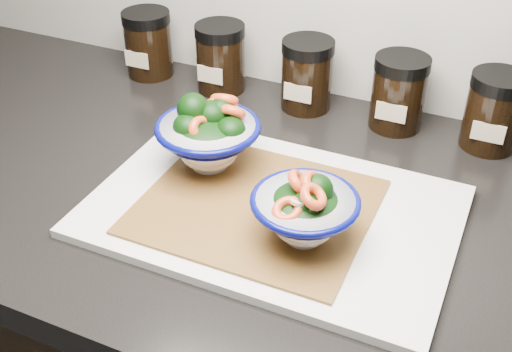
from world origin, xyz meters
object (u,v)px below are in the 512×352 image
at_px(bowl_right, 305,211).
at_px(spice_jar_e, 494,111).
at_px(cutting_board, 272,211).
at_px(spice_jar_d, 399,93).
at_px(bowl_left, 209,136).
at_px(spice_jar_a, 148,43).
at_px(spice_jar_c, 307,75).
at_px(spice_jar_b, 221,58).

bearing_deg(bowl_right, spice_jar_e, 63.08).
height_order(cutting_board, spice_jar_d, spice_jar_d).
bearing_deg(bowl_left, spice_jar_a, 135.96).
bearing_deg(spice_jar_d, bowl_right, -94.70).
bearing_deg(spice_jar_d, spice_jar_c, 180.00).
height_order(bowl_left, spice_jar_e, bowl_left).
relative_size(spice_jar_b, spice_jar_d, 1.00).
relative_size(bowl_right, spice_jar_e, 1.11).
bearing_deg(spice_jar_c, spice_jar_d, 0.00).
distance_m(bowl_left, spice_jar_c, 0.24).
height_order(cutting_board, bowl_right, bowl_right).
xyz_separation_m(spice_jar_a, spice_jar_d, (0.44, 0.00, 0.00)).
bearing_deg(spice_jar_e, cutting_board, -128.31).
bearing_deg(spice_jar_b, cutting_board, -52.70).
xyz_separation_m(spice_jar_c, spice_jar_d, (0.15, 0.00, 0.00)).
height_order(spice_jar_a, spice_jar_c, same).
xyz_separation_m(bowl_right, spice_jar_a, (-0.41, 0.32, 0.00)).
bearing_deg(spice_jar_c, bowl_left, -102.39).
bearing_deg(cutting_board, spice_jar_b, 127.30).
height_order(cutting_board, spice_jar_e, spice_jar_e).
bearing_deg(spice_jar_b, spice_jar_e, 0.00).
bearing_deg(spice_jar_b, spice_jar_d, 0.00).
relative_size(bowl_left, spice_jar_d, 1.24).
xyz_separation_m(spice_jar_c, spice_jar_e, (0.28, 0.00, 0.00)).
height_order(bowl_left, spice_jar_d, bowl_left).
distance_m(bowl_right, spice_jar_d, 0.32).
xyz_separation_m(cutting_board, spice_jar_e, (0.22, 0.28, 0.05)).
relative_size(bowl_right, spice_jar_c, 1.11).
bearing_deg(spice_jar_d, spice_jar_b, 180.00).
relative_size(spice_jar_a, spice_jar_c, 1.00).
relative_size(cutting_board, spice_jar_d, 3.98).
bearing_deg(spice_jar_e, spice_jar_a, 180.00).
relative_size(cutting_board, spice_jar_b, 3.98).
bearing_deg(spice_jar_c, spice_jar_a, 180.00).
bearing_deg(spice_jar_a, bowl_left, -44.04).
bearing_deg(bowl_left, cutting_board, -22.99).
relative_size(spice_jar_b, spice_jar_e, 1.00).
height_order(cutting_board, bowl_left, bowl_left).
distance_m(bowl_left, spice_jar_d, 0.30).
relative_size(spice_jar_c, spice_jar_d, 1.00).
bearing_deg(spice_jar_d, bowl_left, -130.26).
xyz_separation_m(spice_jar_a, spice_jar_e, (0.57, 0.00, 0.00)).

